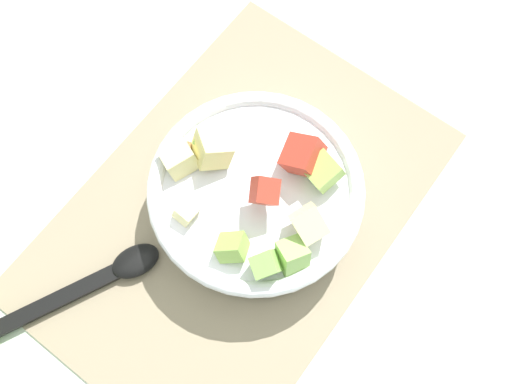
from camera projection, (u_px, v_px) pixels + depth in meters
name	position (u px, v px, depth m)	size (l,w,h in m)	color
ground_plane	(237.00, 212.00, 0.68)	(2.40, 2.40, 0.00)	silver
placemat	(237.00, 211.00, 0.68)	(0.50, 0.34, 0.01)	gray
salad_bowl	(256.00, 194.00, 0.65)	(0.24, 0.24, 0.11)	white
serving_spoon	(101.00, 278.00, 0.65)	(0.20, 0.12, 0.01)	black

